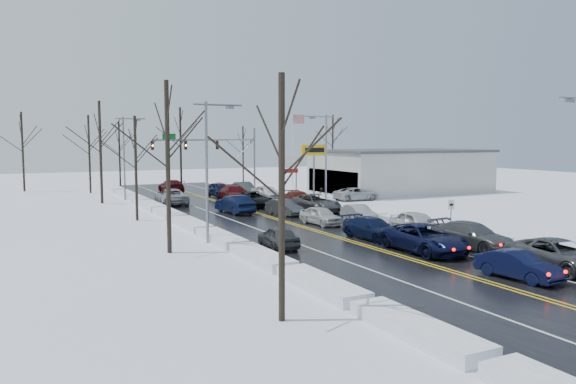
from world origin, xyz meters
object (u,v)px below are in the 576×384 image
traffic_signal_mast (217,148)px  oncoming_car_0 (235,213)px  flagpole (294,144)px  tires_plus_sign (314,154)px  dealership_building (401,171)px

traffic_signal_mast → oncoming_car_0: traffic_signal_mast is taller
flagpole → tires_plus_sign: bearing=-108.4°
traffic_signal_mast → tires_plus_sign: bearing=-59.5°
tires_plus_sign → dealership_building: size_ratio=0.29×
dealership_building → oncoming_car_0: (-25.73, -9.43, -2.66)m
traffic_signal_mast → oncoming_car_0: 20.83m
dealership_building → tires_plus_sign: bearing=-171.5°
oncoming_car_0 → flagpole: bearing=-134.1°
tires_plus_sign → oncoming_car_0: (-12.25, -7.42, -4.99)m
tires_plus_sign → dealership_building: 13.82m
tires_plus_sign → dealership_building: (13.48, 2.01, -2.34)m
traffic_signal_mast → oncoming_car_0: size_ratio=2.68×
traffic_signal_mast → oncoming_car_0: (-5.20, -19.42, -5.48)m
traffic_signal_mast → flagpole: (11.72, 2.01, 0.45)m
traffic_signal_mast → dealership_building: 23.01m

